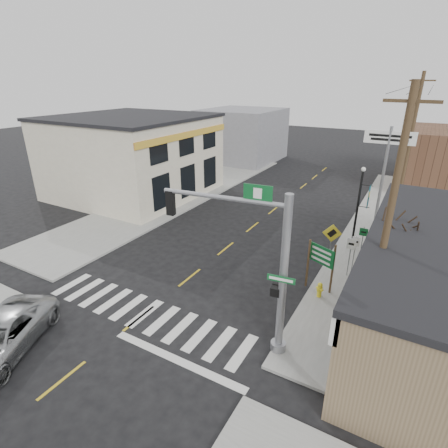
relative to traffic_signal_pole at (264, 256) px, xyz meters
The scene contains 19 objects.
ground 6.86m from the traffic_signal_pole, 168.20° to the right, with size 140.00×140.00×0.00m, color black.
sidewalk_right 13.02m from the traffic_signal_pole, 73.20° to the left, with size 6.00×38.00×0.13m, color gray.
sidewalk_left 19.09m from the traffic_signal_pole, 140.54° to the left, with size 6.00×38.00×0.13m, color gray.
center_line 9.64m from the traffic_signal_pole, 128.26° to the left, with size 0.12×56.00×0.01m, color gold.
crosswalk 6.80m from the traffic_signal_pole, behind, with size 11.00×2.20×0.01m, color silver.
left_building 22.48m from the traffic_signal_pole, 145.06° to the left, with size 12.00×12.00×6.80m, color beige.
bldg_distant_right 29.64m from the traffic_signal_pole, 77.15° to the left, with size 8.00×10.00×5.60m, color brown.
bldg_distant_left 34.97m from the traffic_signal_pole, 118.01° to the left, with size 9.00×10.00×6.40m, color gray.
traffic_signal_pole is the anchor object (origin of this frame).
guide_sign 5.49m from the traffic_signal_pole, 78.86° to the left, with size 1.50×0.13×2.62m.
fire_hydrant 5.71m from the traffic_signal_pole, 74.43° to the left, with size 0.24×0.24×0.77m.
ped_crossing_sign 7.73m from the traffic_signal_pole, 83.18° to the left, with size 1.03×0.07×2.66m.
lamp_post 10.88m from the traffic_signal_pole, 81.57° to the left, with size 0.67×0.52×5.14m.
dance_center_sign 16.01m from the traffic_signal_pole, 81.99° to the left, with size 3.26×0.20×6.92m.
bare_tree 6.53m from the traffic_signal_pole, 51.37° to the left, with size 2.70×2.70×5.41m.
shrub_front 7.04m from the traffic_signal_pole, 26.29° to the left, with size 1.45×1.45×1.09m, color #1A3819.
shrub_back 9.21m from the traffic_signal_pole, 66.60° to the left, with size 1.15×1.15×0.86m, color black.
utility_pole_near 4.60m from the traffic_signal_pole, 34.35° to the left, with size 1.71×0.26×9.83m.
utility_pole_far 21.93m from the traffic_signal_pole, 81.31° to the left, with size 1.80×0.27×10.38m.
Camera 1 is at (9.66, -9.31, 9.99)m, focal length 28.00 mm.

